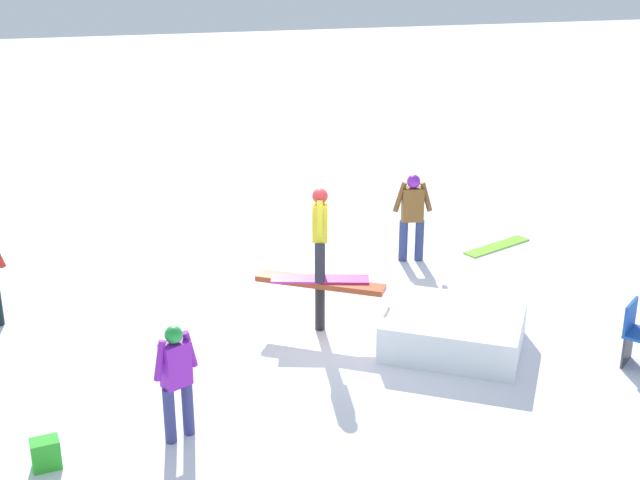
% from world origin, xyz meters
% --- Properties ---
extents(ground_plane, '(60.00, 60.00, 0.00)m').
position_xyz_m(ground_plane, '(0.00, 0.00, 0.00)').
color(ground_plane, white).
extents(rail_feature, '(1.74, 1.16, 0.76)m').
position_xyz_m(rail_feature, '(0.00, 0.00, 0.63)').
color(rail_feature, black).
rests_on(rail_feature, ground).
extents(snow_kicker_ramp, '(2.31, 2.20, 0.52)m').
position_xyz_m(snow_kicker_ramp, '(-1.65, 0.94, 0.26)').
color(snow_kicker_ramp, white).
rests_on(snow_kicker_ramp, ground).
extents(main_rider_on_rail, '(1.39, 0.69, 1.34)m').
position_xyz_m(main_rider_on_rail, '(0.00, 0.00, 1.42)').
color(main_rider_on_rail, '#C22B9B').
rests_on(main_rider_on_rail, rail_feature).
extents(bystander_purple, '(0.53, 0.35, 1.41)m').
position_xyz_m(bystander_purple, '(2.14, 2.31, 0.79)').
color(bystander_purple, navy).
rests_on(bystander_purple, ground).
extents(bystander_brown, '(0.67, 0.27, 1.51)m').
position_xyz_m(bystander_brown, '(-2.06, -2.19, 0.85)').
color(bystander_brown, navy).
rests_on(bystander_brown, ground).
extents(loose_snowboard_lime, '(1.39, 0.84, 0.02)m').
position_xyz_m(loose_snowboard_lime, '(-3.73, -2.44, 0.01)').
color(loose_snowboard_lime, '#80D72F').
rests_on(loose_snowboard_lime, ground).
extents(folding_chair, '(0.62, 0.62, 0.88)m').
position_xyz_m(folding_chair, '(-3.82, 1.93, 0.41)').
color(folding_chair, '#3F3F44').
rests_on(folding_chair, ground).
extents(backpack_on_snow, '(0.34, 0.27, 0.34)m').
position_xyz_m(backpack_on_snow, '(3.59, 2.58, 0.17)').
color(backpack_on_snow, green).
rests_on(backpack_on_snow, ground).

